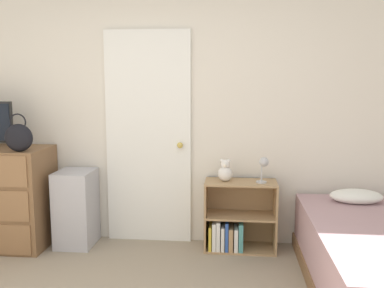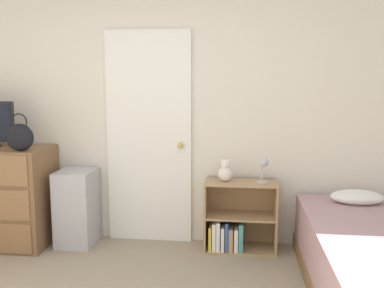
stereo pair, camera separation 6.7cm
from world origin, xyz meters
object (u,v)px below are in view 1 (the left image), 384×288
object	(u,v)px
bed	(380,262)
teddy_bear	(225,172)
desk_lamp	(263,165)
bookshelf	(234,223)
handbag	(19,137)
storage_bin	(76,208)

from	to	relation	value
bed	teddy_bear	bearing A→B (deg)	145.71
desk_lamp	bookshelf	bearing A→B (deg)	169.87
handbag	desk_lamp	size ratio (longest dim) A/B	1.42
handbag	desk_lamp	xyz separation A→B (m)	(2.13, 0.25, -0.26)
handbag	bookshelf	bearing A→B (deg)	8.88
desk_lamp	bed	world-z (taller)	desk_lamp
bookshelf	bed	world-z (taller)	bookshelf
handbag	bookshelf	distance (m)	2.07
desk_lamp	bed	xyz separation A→B (m)	(0.80, -0.73, -0.55)
bookshelf	desk_lamp	world-z (taller)	desk_lamp
storage_bin	bookshelf	distance (m)	1.49
bookshelf	desk_lamp	distance (m)	0.61
handbag	teddy_bear	xyz separation A→B (m)	(1.79, 0.29, -0.33)
bookshelf	teddy_bear	world-z (taller)	teddy_bear
bookshelf	teddy_bear	bearing A→B (deg)	-178.22
bed	bookshelf	bearing A→B (deg)	143.41
teddy_bear	bookshelf	bearing A→B (deg)	1.78
handbag	teddy_bear	size ratio (longest dim) A/B	1.63
bookshelf	desk_lamp	xyz separation A→B (m)	(0.25, -0.04, 0.56)
teddy_bear	desk_lamp	size ratio (longest dim) A/B	0.87
bookshelf	bed	xyz separation A→B (m)	(1.05, -0.78, 0.01)
storage_bin	bookshelf	world-z (taller)	storage_bin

